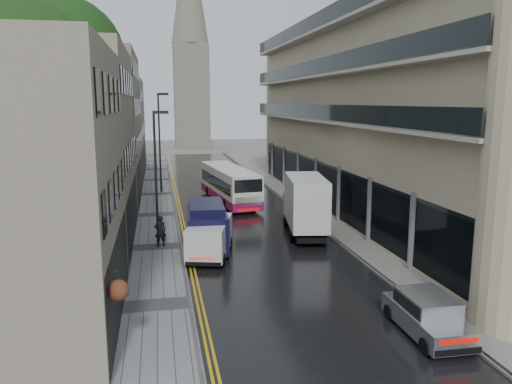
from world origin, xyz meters
name	(u,v)px	position (x,y,z in m)	size (l,w,h in m)	color
road	(237,212)	(0.00, 27.50, 0.01)	(9.00, 85.00, 0.02)	black
left_sidewalk	(157,215)	(-5.85, 27.50, 0.06)	(2.70, 85.00, 0.12)	gray
right_sidewalk	(306,209)	(5.40, 27.50, 0.06)	(1.80, 85.00, 0.12)	slate
old_shop_row	(104,131)	(-9.45, 30.00, 6.00)	(4.50, 56.00, 12.00)	gray
modern_block	(378,118)	(10.30, 26.00, 7.00)	(8.00, 40.00, 14.00)	beige
church_spire	(190,32)	(0.50, 82.00, 20.00)	(6.40, 6.40, 40.00)	#706859
tree_near	(25,125)	(-12.50, 20.00, 6.95)	(10.56, 10.56, 13.89)	black
tree_far	(72,127)	(-12.20, 33.00, 6.23)	(9.24, 9.24, 12.46)	black
cream_bus	(226,192)	(-0.71, 28.44, 1.44)	(2.37, 10.43, 2.84)	white
white_lorry	(292,211)	(1.95, 19.10, 1.87)	(2.12, 7.06, 3.70)	silver
silver_hatchback	(427,334)	(2.76, 5.31, 0.75)	(1.71, 3.91, 1.47)	#B3B2B7
white_van	(188,246)	(-4.30, 15.89, 1.01)	(1.88, 4.39, 1.99)	silver
navy_van	(189,233)	(-4.15, 17.05, 1.38)	(2.13, 5.32, 2.71)	black
pedestrian	(160,231)	(-5.65, 19.22, 1.01)	(0.65, 0.43, 1.78)	black
lamp_post_near	(156,180)	(-5.78, 19.52, 3.88)	(0.85, 0.19, 7.52)	black
lamp_post_far	(160,143)	(-5.46, 36.70, 4.49)	(0.98, 0.22, 8.74)	black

